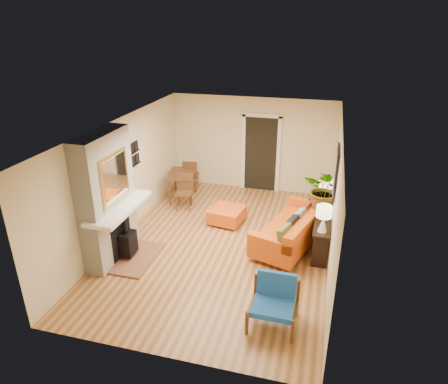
{
  "coord_description": "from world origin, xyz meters",
  "views": [
    {
      "loc": [
        1.98,
        -7.22,
        4.51
      ],
      "look_at": [
        0.0,
        0.2,
        1.15
      ],
      "focal_mm": 32.0,
      "sensor_mm": 36.0,
      "label": 1
    }
  ],
  "objects_px": {
    "dining_table": "(185,178)",
    "houseplant": "(326,190)",
    "blue_chair": "(274,298)",
    "lamp_far": "(326,187)",
    "sofa": "(295,229)",
    "console_table": "(323,222)",
    "ottoman": "(227,214)",
    "lamp_near": "(324,216)"
  },
  "relations": [
    {
      "from": "blue_chair",
      "to": "dining_table",
      "type": "height_order",
      "value": "dining_table"
    },
    {
      "from": "sofa",
      "to": "console_table",
      "type": "distance_m",
      "value": 0.6
    },
    {
      "from": "blue_chair",
      "to": "sofa",
      "type": "bearing_deg",
      "value": 88.15
    },
    {
      "from": "ottoman",
      "to": "houseplant",
      "type": "height_order",
      "value": "houseplant"
    },
    {
      "from": "console_table",
      "to": "houseplant",
      "type": "xyz_separation_m",
      "value": [
        -0.01,
        0.26,
        0.62
      ]
    },
    {
      "from": "console_table",
      "to": "sofa",
      "type": "bearing_deg",
      "value": -167.91
    },
    {
      "from": "blue_chair",
      "to": "lamp_near",
      "type": "xyz_separation_m",
      "value": [
        0.64,
        1.86,
        0.64
      ]
    },
    {
      "from": "ottoman",
      "to": "blue_chair",
      "type": "xyz_separation_m",
      "value": [
        1.57,
        -3.05,
        0.2
      ]
    },
    {
      "from": "lamp_far",
      "to": "dining_table",
      "type": "bearing_deg",
      "value": 167.43
    },
    {
      "from": "ottoman",
      "to": "sofa",
      "type": "bearing_deg",
      "value": -20.39
    },
    {
      "from": "dining_table",
      "to": "houseplant",
      "type": "xyz_separation_m",
      "value": [
        3.64,
        -1.3,
        0.61
      ]
    },
    {
      "from": "dining_table",
      "to": "lamp_far",
      "type": "relative_size",
      "value": 3.16
    },
    {
      "from": "sofa",
      "to": "blue_chair",
      "type": "distance_m",
      "value": 2.44
    },
    {
      "from": "lamp_near",
      "to": "lamp_far",
      "type": "relative_size",
      "value": 1.0
    },
    {
      "from": "ottoman",
      "to": "lamp_near",
      "type": "height_order",
      "value": "lamp_near"
    },
    {
      "from": "houseplant",
      "to": "sofa",
      "type": "bearing_deg",
      "value": -145.17
    },
    {
      "from": "blue_chair",
      "to": "dining_table",
      "type": "relative_size",
      "value": 0.46
    },
    {
      "from": "blue_chair",
      "to": "houseplant",
      "type": "xyz_separation_m",
      "value": [
        0.63,
        2.82,
        0.78
      ]
    },
    {
      "from": "houseplant",
      "to": "dining_table",
      "type": "bearing_deg",
      "value": 160.28
    },
    {
      "from": "dining_table",
      "to": "houseplant",
      "type": "distance_m",
      "value": 3.91
    },
    {
      "from": "ottoman",
      "to": "lamp_far",
      "type": "bearing_deg",
      "value": 6.66
    },
    {
      "from": "ottoman",
      "to": "console_table",
      "type": "height_order",
      "value": "console_table"
    },
    {
      "from": "console_table",
      "to": "houseplant",
      "type": "bearing_deg",
      "value": 92.19
    },
    {
      "from": "blue_chair",
      "to": "console_table",
      "type": "height_order",
      "value": "blue_chair"
    },
    {
      "from": "sofa",
      "to": "lamp_near",
      "type": "xyz_separation_m",
      "value": [
        0.56,
        -0.58,
        0.68
      ]
    },
    {
      "from": "blue_chair",
      "to": "lamp_far",
      "type": "distance_m",
      "value": 3.43
    },
    {
      "from": "blue_chair",
      "to": "lamp_far",
      "type": "bearing_deg",
      "value": 79.11
    },
    {
      "from": "lamp_far",
      "to": "ottoman",
      "type": "bearing_deg",
      "value": -173.34
    },
    {
      "from": "sofa",
      "to": "blue_chair",
      "type": "bearing_deg",
      "value": -91.85
    },
    {
      "from": "dining_table",
      "to": "console_table",
      "type": "bearing_deg",
      "value": -23.22
    },
    {
      "from": "ottoman",
      "to": "dining_table",
      "type": "height_order",
      "value": "dining_table"
    },
    {
      "from": "houseplant",
      "to": "console_table",
      "type": "bearing_deg",
      "value": -87.81
    },
    {
      "from": "ottoman",
      "to": "lamp_near",
      "type": "bearing_deg",
      "value": -28.35
    },
    {
      "from": "dining_table",
      "to": "houseplant",
      "type": "bearing_deg",
      "value": -19.72
    },
    {
      "from": "ottoman",
      "to": "lamp_far",
      "type": "xyz_separation_m",
      "value": [
        2.21,
        0.26,
        0.84
      ]
    },
    {
      "from": "ottoman",
      "to": "houseplant",
      "type": "distance_m",
      "value": 2.42
    },
    {
      "from": "blue_chair",
      "to": "dining_table",
      "type": "bearing_deg",
      "value": 126.17
    },
    {
      "from": "ottoman",
      "to": "houseplant",
      "type": "xyz_separation_m",
      "value": [
        2.2,
        -0.23,
        0.98
      ]
    },
    {
      "from": "console_table",
      "to": "lamp_near",
      "type": "height_order",
      "value": "lamp_near"
    },
    {
      "from": "blue_chair",
      "to": "console_table",
      "type": "bearing_deg",
      "value": 76.02
    },
    {
      "from": "sofa",
      "to": "dining_table",
      "type": "bearing_deg",
      "value": 151.41
    },
    {
      "from": "dining_table",
      "to": "lamp_far",
      "type": "distance_m",
      "value": 3.77
    }
  ]
}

